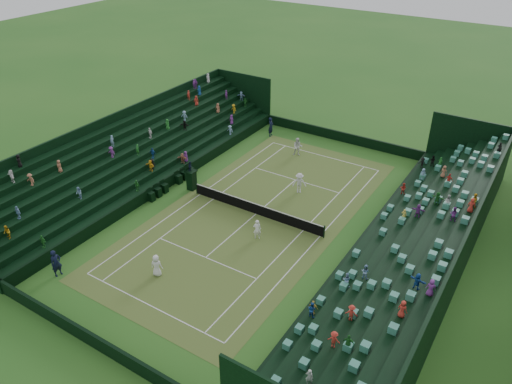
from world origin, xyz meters
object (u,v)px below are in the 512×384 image
(player_far_east, at_px, (299,183))
(player_near_east, at_px, (257,229))
(tennis_net, at_px, (256,208))
(player_near_west, at_px, (157,265))
(umpire_chair, at_px, (191,177))
(player_far_west, at_px, (298,147))

(player_far_east, bearing_deg, player_near_east, -116.72)
(tennis_net, bearing_deg, player_near_east, -56.16)
(player_near_west, distance_m, player_far_east, 14.51)
(tennis_net, bearing_deg, player_far_east, 75.53)
(umpire_chair, relative_size, player_near_east, 1.64)
(umpire_chair, height_order, player_near_west, umpire_chair)
(player_near_west, bearing_deg, umpire_chair, -82.86)
(tennis_net, height_order, player_far_east, player_far_east)
(player_near_west, height_order, player_far_west, player_far_west)
(player_near_east, bearing_deg, player_far_east, -119.30)
(tennis_net, height_order, player_far_west, player_far_west)
(player_far_east, bearing_deg, player_near_west, -131.86)
(player_near_west, xyz_separation_m, player_far_west, (-0.63, 20.25, 0.10))
(player_near_east, height_order, player_far_east, player_far_east)
(umpire_chair, bearing_deg, player_near_east, -19.73)
(umpire_chair, height_order, player_far_east, umpire_chair)
(tennis_net, relative_size, player_far_east, 6.59)
(tennis_net, distance_m, umpire_chair, 6.66)
(player_near_east, bearing_deg, umpire_chair, -53.22)
(umpire_chair, bearing_deg, player_far_east, 29.04)
(umpire_chair, distance_m, player_far_west, 11.28)
(umpire_chair, relative_size, player_far_west, 1.47)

